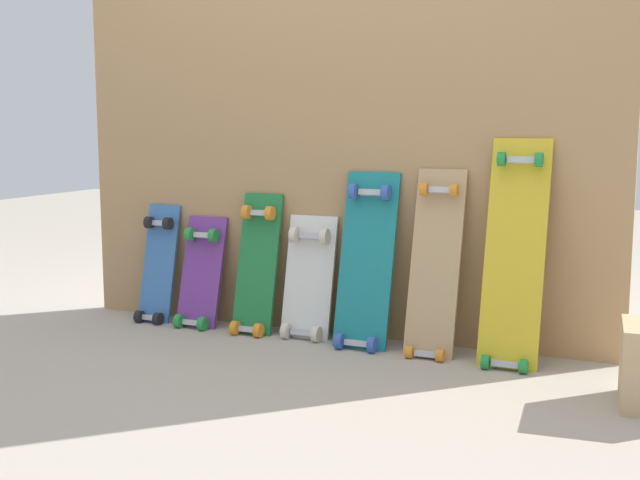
{
  "coord_description": "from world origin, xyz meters",
  "views": [
    {
      "loc": [
        1.33,
        -3.18,
        0.92
      ],
      "look_at": [
        0.0,
        -0.07,
        0.43
      ],
      "focal_mm": 46.0,
      "sensor_mm": 36.0,
      "label": 1
    }
  ],
  "objects": [
    {
      "name": "skateboard_white",
      "position": [
        -0.07,
        -0.03,
        0.23
      ],
      "size": [
        0.22,
        0.19,
        0.58
      ],
      "color": "silver",
      "rests_on": "ground"
    },
    {
      "name": "skateboard_purple",
      "position": [
        -0.6,
        -0.04,
        0.21
      ],
      "size": [
        0.2,
        0.21,
        0.56
      ],
      "color": "#6B338C",
      "rests_on": "ground"
    },
    {
      "name": "skateboard_blue",
      "position": [
        -0.84,
        -0.04,
        0.23
      ],
      "size": [
        0.17,
        0.2,
        0.61
      ],
      "color": "#386BAD",
      "rests_on": "ground"
    },
    {
      "name": "skateboard_green",
      "position": [
        -0.31,
        -0.05,
        0.27
      ],
      "size": [
        0.19,
        0.22,
        0.67
      ],
      "color": "#1E7238",
      "rests_on": "ground"
    },
    {
      "name": "skateboard_yellow",
      "position": [
        0.8,
        -0.08,
        0.39
      ],
      "size": [
        0.23,
        0.29,
        0.93
      ],
      "color": "gold",
      "rests_on": "ground"
    },
    {
      "name": "skateboard_teal",
      "position": [
        0.2,
        -0.06,
        0.32
      ],
      "size": [
        0.23,
        0.25,
        0.78
      ],
      "color": "#197A7F",
      "rests_on": "ground"
    },
    {
      "name": "skateboard_natural",
      "position": [
        0.49,
        -0.07,
        0.33
      ],
      "size": [
        0.2,
        0.26,
        0.81
      ],
      "color": "tan",
      "rests_on": "ground"
    },
    {
      "name": "plywood_wall_panel",
      "position": [
        0.0,
        0.07,
        0.86
      ],
      "size": [
        2.43,
        0.04,
        1.72
      ],
      "primitive_type": "cube",
      "color": "tan",
      "rests_on": "ground"
    },
    {
      "name": "ground_plane",
      "position": [
        0.0,
        0.0,
        0.0
      ],
      "size": [
        12.0,
        12.0,
        0.0
      ],
      "primitive_type": "plane",
      "color": "#A89E8E"
    }
  ]
}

